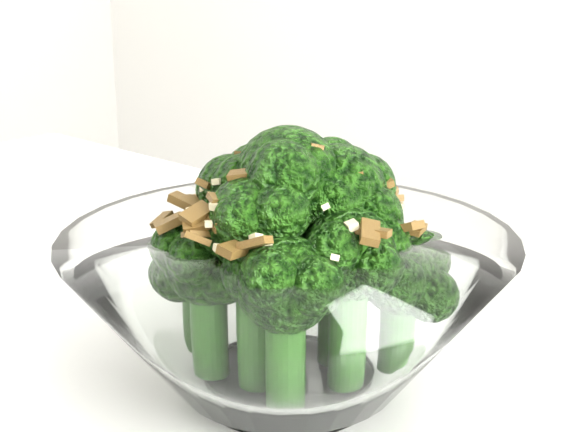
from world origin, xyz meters
The scene contains 1 object.
broccoli_dish centered at (0.06, 0.24, 0.81)m, with size 0.23×0.23×0.14m.
Camera 1 is at (0.31, -0.09, 0.98)m, focal length 55.00 mm.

